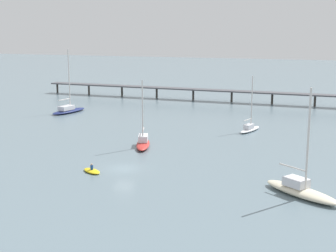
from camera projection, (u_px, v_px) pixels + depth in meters
ground_plane at (124, 169)px, 62.86m from camera, size 400.00×400.00×0.00m
pier at (300, 89)px, 109.55m from camera, size 86.10×8.13×6.95m
sailboat_white at (250, 128)px, 84.27m from camera, size 3.59×6.48×9.41m
sailboat_red at (143, 142)px, 73.90m from camera, size 3.83×7.49×10.05m
sailboat_navy at (68, 109)px, 101.58m from camera, size 5.12×9.25×12.97m
sailboat_cream at (301, 189)px, 52.89m from camera, size 9.07×7.79×11.77m
dinghy_yellow at (92, 171)px, 61.30m from camera, size 3.28×2.85×1.14m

